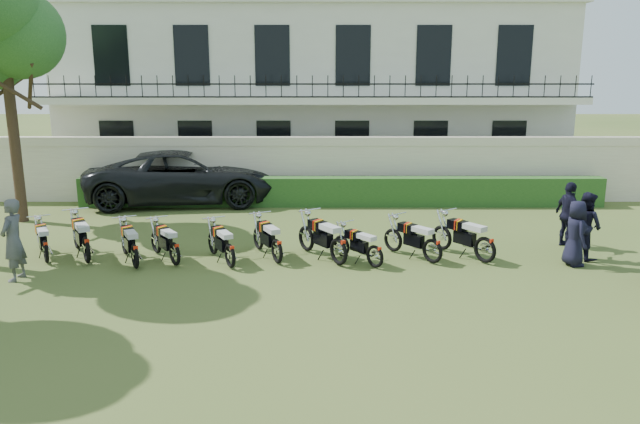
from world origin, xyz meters
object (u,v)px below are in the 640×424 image
object	(u,v)px
motorcycle_0	(45,246)
suv	(185,177)
inspector	(13,240)
officer_4	(586,225)
motorcycle_8	(433,245)
motorcycle_5	(277,245)
motorcycle_4	(230,250)
motorcycle_6	(339,245)
tree_west_near	(3,25)
officer_3	(575,233)
officer_5	(569,215)
motorcycle_7	(375,251)
motorcycle_9	(485,243)
motorcycle_1	(86,244)
motorcycle_3	(174,248)
motorcycle_2	(135,250)

from	to	relation	value
motorcycle_0	suv	bearing A→B (deg)	45.51
inspector	officer_4	world-z (taller)	inspector
motorcycle_8	motorcycle_5	bearing A→B (deg)	139.71
motorcycle_4	motorcycle_0	bearing A→B (deg)	147.11
motorcycle_4	motorcycle_6	world-z (taller)	motorcycle_6
motorcycle_4	tree_west_near	bearing A→B (deg)	118.54
tree_west_near	officer_3	world-z (taller)	tree_west_near
inspector	officer_5	xyz separation A→B (m)	(13.44, 2.65, -0.06)
suv	officer_5	xyz separation A→B (m)	(11.35, -5.58, -0.05)
motorcycle_5	motorcycle_7	bearing A→B (deg)	-33.64
motorcycle_9	officer_4	world-z (taller)	officer_4
motorcycle_8	motorcycle_7	bearing A→B (deg)	153.01
motorcycle_5	motorcycle_7	xyz separation A→B (m)	(2.36, -0.33, -0.05)
inspector	motorcycle_1	bearing A→B (deg)	140.22
officer_5	motorcycle_4	bearing A→B (deg)	89.37
tree_west_near	motorcycle_0	size ratio (longest dim) A/B	4.95
motorcycle_3	officer_3	bearing A→B (deg)	-34.07
motorcycle_0	suv	distance (m)	7.32
inspector	motorcycle_3	bearing A→B (deg)	111.62
motorcycle_3	motorcycle_5	size ratio (longest dim) A/B	0.88
tree_west_near	motorcycle_4	world-z (taller)	tree_west_near
motorcycle_7	inspector	bearing A→B (deg)	145.45
motorcycle_7	officer_5	world-z (taller)	officer_5
officer_4	motorcycle_7	bearing A→B (deg)	79.14
motorcycle_3	motorcycle_8	distance (m)	6.24
motorcycle_0	officer_4	bearing A→B (deg)	-27.27
motorcycle_8	officer_5	world-z (taller)	officer_5
motorcycle_9	suv	xyz separation A→B (m)	(-8.78, 7.06, 0.41)
motorcycle_9	inspector	distance (m)	10.95
motorcycle_1	officer_5	distance (m)	12.37
tree_west_near	motorcycle_1	size ratio (longest dim) A/B	4.30
inspector	officer_3	world-z (taller)	inspector
motorcycle_7	suv	xyz separation A→B (m)	(-6.07, 7.42, 0.49)
motorcycle_0	officer_4	distance (m)	13.34
motorcycle_1	motorcycle_5	xyz separation A→B (m)	(4.64, -0.01, -0.04)
tree_west_near	motorcycle_8	distance (m)	13.83
motorcycle_1	suv	bearing A→B (deg)	52.70
motorcycle_1	officer_5	world-z (taller)	officer_5
motorcycle_0	inspector	xyz separation A→B (m)	(-0.16, -1.19, 0.49)
suv	officer_5	distance (m)	12.65
officer_3	tree_west_near	bearing A→B (deg)	70.57
motorcycle_9	officer_3	distance (m)	2.14
motorcycle_8	motorcycle_2	bearing A→B (deg)	142.77
tree_west_near	motorcycle_4	bearing A→B (deg)	-33.53
motorcycle_5	motorcycle_4	bearing A→B (deg)	172.21
suv	officer_4	bearing A→B (deg)	-127.53
motorcycle_1	motorcycle_8	bearing A→B (deg)	-29.85
motorcycle_0	officer_3	distance (m)	12.84
suv	officer_5	bearing A→B (deg)	-123.60
suv	inspector	world-z (taller)	inspector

